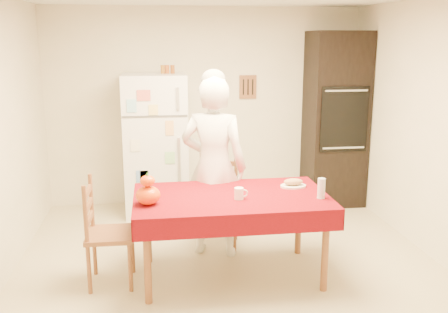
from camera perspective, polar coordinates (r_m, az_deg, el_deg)
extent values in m
plane|color=#C1B28B|center=(4.66, 1.01, -13.49)|extent=(4.50, 4.50, 0.00)
cube|color=beige|center=(6.45, -2.14, 5.69)|extent=(4.00, 0.02, 2.50)
cube|color=beige|center=(2.15, 10.87, -10.15)|extent=(4.00, 0.02, 2.50)
cube|color=brown|center=(6.49, 2.74, 7.95)|extent=(0.22, 0.02, 0.30)
cube|color=white|center=(6.12, -7.81, 1.36)|extent=(0.75, 0.70, 1.70)
cube|color=silver|center=(5.66, -5.29, 6.63)|extent=(0.03, 0.03, 0.25)
cube|color=silver|center=(5.80, -5.13, -0.76)|extent=(0.03, 0.03, 0.60)
cube|color=black|center=(6.54, 12.57, 4.15)|extent=(0.70, 0.60, 2.20)
cube|color=black|center=(6.24, 13.59, 4.15)|extent=(0.59, 0.02, 0.80)
cylinder|color=brown|center=(4.12, -8.75, -11.89)|extent=(0.06, 0.06, 0.71)
cylinder|color=brown|center=(4.84, -8.69, -7.99)|extent=(0.06, 0.06, 0.71)
cylinder|color=brown|center=(4.35, 11.48, -10.61)|extent=(0.06, 0.06, 0.71)
cylinder|color=brown|center=(5.04, 8.52, -7.13)|extent=(0.06, 0.06, 0.71)
cube|color=brown|center=(4.40, 0.83, -4.86)|extent=(1.60, 0.90, 0.04)
cube|color=#520409|center=(4.39, 0.83, -4.53)|extent=(1.70, 1.00, 0.01)
cylinder|color=brown|center=(5.06, -2.90, -8.58)|extent=(0.04, 0.04, 0.43)
cylinder|color=brown|center=(5.38, -2.52, -7.24)|extent=(0.04, 0.04, 0.43)
cylinder|color=brown|center=(5.04, 1.22, -8.68)|extent=(0.04, 0.04, 0.43)
cylinder|color=brown|center=(5.36, 1.35, -7.33)|extent=(0.04, 0.04, 0.43)
cube|color=brown|center=(5.13, -0.72, -5.49)|extent=(0.49, 0.48, 0.04)
cube|color=brown|center=(5.21, -0.60, -2.29)|extent=(0.36, 0.10, 0.50)
cylinder|color=brown|center=(4.39, -10.67, -12.38)|extent=(0.04, 0.04, 0.43)
cylinder|color=brown|center=(4.42, -15.17, -12.40)|extent=(0.04, 0.04, 0.43)
cylinder|color=brown|center=(4.71, -10.40, -10.50)|extent=(0.04, 0.04, 0.43)
cylinder|color=brown|center=(4.75, -14.57, -10.54)|extent=(0.04, 0.04, 0.43)
cube|color=brown|center=(4.47, -12.86, -8.69)|extent=(0.41, 0.43, 0.04)
cube|color=brown|center=(4.41, -15.23, -5.69)|extent=(0.04, 0.36, 0.50)
imported|color=white|center=(4.85, -1.17, -1.23)|extent=(0.75, 0.61, 1.77)
cylinder|color=white|center=(4.27, 1.72, -4.25)|extent=(0.08, 0.08, 0.10)
ellipsoid|color=#C83804|center=(4.18, -8.68, -4.41)|extent=(0.21, 0.21, 0.15)
ellipsoid|color=#CA3D04|center=(4.14, -8.73, -2.78)|extent=(0.12, 0.12, 0.09)
cylinder|color=silver|center=(4.37, 11.06, -3.59)|extent=(0.07, 0.07, 0.18)
cylinder|color=white|center=(4.67, 7.91, -3.36)|extent=(0.24, 0.24, 0.02)
ellipsoid|color=tan|center=(4.66, 7.93, -2.88)|extent=(0.18, 0.10, 0.06)
cylinder|color=#93591A|center=(6.05, -7.02, 9.86)|extent=(0.05, 0.05, 0.10)
cylinder|color=#974A1B|center=(6.05, -6.52, 9.87)|extent=(0.05, 0.05, 0.10)
cylinder|color=brown|center=(6.05, -5.90, 9.89)|extent=(0.05, 0.05, 0.10)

